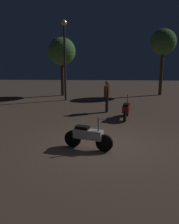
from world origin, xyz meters
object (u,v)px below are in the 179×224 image
Objects in this scene: motorcycle_white_foreground at (88,136)px; streetlamp_near at (65,50)px; motorcycle_red_parked_left at (126,110)px; person_rider_beside at (107,94)px.

streetlamp_near is (-1.88, 8.37, 2.73)m from motorcycle_white_foreground.
motorcycle_red_parked_left is 0.33× the size of streetlamp_near.
motorcycle_red_parked_left is 1.00× the size of person_rider_beside.
streetlamp_near is at bearing 49.88° from motorcycle_red_parked_left.
streetlamp_near reaches higher than motorcycle_white_foreground.
motorcycle_white_foreground is 0.97× the size of motorcycle_red_parked_left.
person_rider_beside is at bearing 47.10° from motorcycle_red_parked_left.
person_rider_beside is at bearing 100.77° from motorcycle_white_foreground.
streetlamp_near reaches higher than motorcycle_red_parked_left.
motorcycle_red_parked_left is at bearing -38.84° from person_rider_beside.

